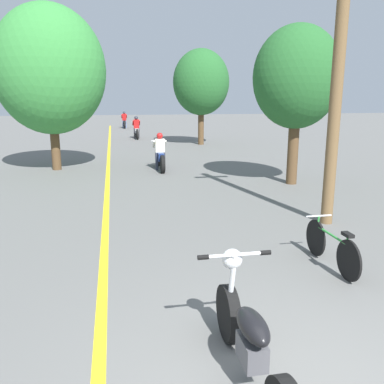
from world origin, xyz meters
The scene contains 10 objects.
lane_stripe_center centered at (-1.70, 12.48, 0.00)m, with size 0.14×48.00×0.01m, color yellow.
utility_pole centered at (2.87, 4.92, 3.25)m, with size 1.10×0.24×6.32m.
roadside_tree_right_near centered at (3.84, 8.80, 3.12)m, with size 2.58×2.32×4.63m.
roadside_tree_right_far centered at (3.35, 19.68, 3.36)m, with size 3.06×2.76×5.14m.
roadside_tree_left centered at (-3.53, 12.75, 3.49)m, with size 3.85×3.47×5.72m.
motorcycle_foreground centered at (-0.32, 0.53, 0.43)m, with size 0.76×2.14×1.08m.
motorcycle_rider_lead centered at (0.18, 12.04, 0.51)m, with size 0.50×2.11×1.34m.
motorcycle_rider_mid centered at (0.02, 23.78, 0.54)m, with size 0.50×2.14×1.43m.
motorcycle_rider_far centered at (-0.46, 33.18, 0.53)m, with size 0.50×2.17×1.42m.
bicycle_parked centered at (1.77, 2.80, 0.33)m, with size 0.44×1.59×0.71m.
Camera 1 is at (-1.46, -2.59, 2.58)m, focal length 38.00 mm.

